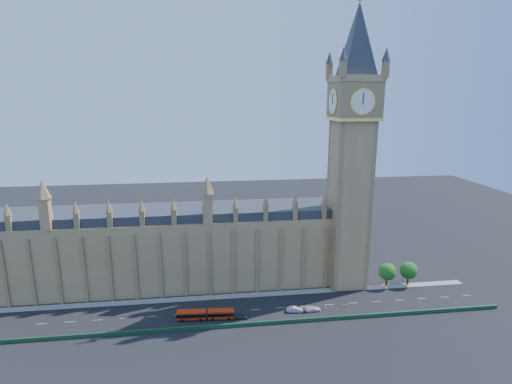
{
  "coord_description": "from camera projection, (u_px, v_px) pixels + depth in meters",
  "views": [
    {
      "loc": [
        -10.38,
        -113.02,
        65.31
      ],
      "look_at": [
        5.41,
        10.0,
        35.8
      ],
      "focal_mm": 28.0,
      "sensor_mm": 36.0,
      "label": 1
    }
  ],
  "objects": [
    {
      "name": "tree_east_far",
      "position": [
        409.0,
        270.0,
        141.34
      ],
      "size": [
        6.0,
        6.0,
        8.5
      ],
      "color": "#382619",
      "rests_on": "ground"
    },
    {
      "name": "tree_east_near",
      "position": [
        388.0,
        271.0,
        140.35
      ],
      "size": [
        6.0,
        6.0,
        8.5
      ],
      "color": "#382619",
      "rests_on": "ground"
    },
    {
      "name": "ground",
      "position": [
        243.0,
        310.0,
        125.46
      ],
      "size": [
        400.0,
        400.0,
        0.0
      ],
      "primitive_type": "plane",
      "color": "black",
      "rests_on": "ground"
    },
    {
      "name": "elizabeth_tower",
      "position": [
        353.0,
        131.0,
        131.04
      ],
      "size": [
        20.59,
        20.59,
        105.0
      ],
      "color": "#99764A",
      "rests_on": "ground"
    },
    {
      "name": "car_grey",
      "position": [
        241.0,
        316.0,
        120.7
      ],
      "size": [
        4.43,
        2.18,
        1.45
      ],
      "primitive_type": "imported",
      "rotation": [
        0.0,
        0.0,
        1.46
      ],
      "color": "#3A3D41",
      "rests_on": "ground"
    },
    {
      "name": "red_bus",
      "position": [
        205.0,
        315.0,
        120.13
      ],
      "size": [
        17.16,
        3.66,
        2.9
      ],
      "rotation": [
        0.0,
        0.0,
        -0.06
      ],
      "color": "red",
      "rests_on": "ground"
    },
    {
      "name": "car_white",
      "position": [
        313.0,
        309.0,
        124.87
      ],
      "size": [
        5.17,
        2.5,
        1.45
      ],
      "primitive_type": "imported",
      "rotation": [
        0.0,
        0.0,
        1.67
      ],
      "color": "silver",
      "rests_on": "ground"
    },
    {
      "name": "palace_westminster",
      "position": [
        166.0,
        247.0,
        140.38
      ],
      "size": [
        120.0,
        20.0,
        28.0
      ],
      "color": "#99764A",
      "rests_on": "ground"
    },
    {
      "name": "cone_c",
      "position": [
        343.0,
        305.0,
        127.74
      ],
      "size": [
        0.49,
        0.49,
        0.72
      ],
      "rotation": [
        0.0,
        0.0,
        0.09
      ],
      "color": "black",
      "rests_on": "ground"
    },
    {
      "name": "cone_d",
      "position": [
        325.0,
        308.0,
        126.31
      ],
      "size": [
        0.45,
        0.45,
        0.64
      ],
      "rotation": [
        0.0,
        0.0,
        -0.12
      ],
      "color": "black",
      "rests_on": "ground"
    },
    {
      "name": "cone_b",
      "position": [
        347.0,
        305.0,
        128.02
      ],
      "size": [
        0.63,
        0.63,
        0.76
      ],
      "rotation": [
        0.0,
        0.0,
        0.41
      ],
      "color": "black",
      "rests_on": "ground"
    },
    {
      "name": "kerb_north",
      "position": [
        240.0,
        296.0,
        134.6
      ],
      "size": [
        160.0,
        3.0,
        0.16
      ],
      "primitive_type": "cube",
      "color": "gray",
      "rests_on": "ground"
    },
    {
      "name": "cone_a",
      "position": [
        302.0,
        307.0,
        126.95
      ],
      "size": [
        0.56,
        0.56,
        0.71
      ],
      "rotation": [
        0.0,
        0.0,
        -0.3
      ],
      "color": "black",
      "rests_on": "ground"
    },
    {
      "name": "bridge_parapet",
      "position": [
        246.0,
        324.0,
        116.63
      ],
      "size": [
        160.0,
        0.6,
        1.2
      ],
      "primitive_type": "cube",
      "color": "#1E4C2D",
      "rests_on": "ground"
    },
    {
      "name": "car_silver",
      "position": [
        295.0,
        309.0,
        124.45
      ],
      "size": [
        5.16,
        2.36,
        1.64
      ],
      "primitive_type": "imported",
      "rotation": [
        0.0,
        0.0,
        1.44
      ],
      "color": "#AEB0B6",
      "rests_on": "ground"
    }
  ]
}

